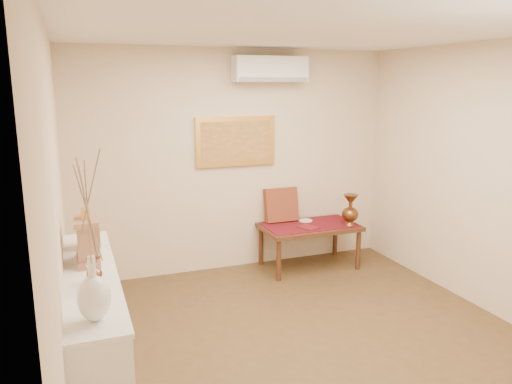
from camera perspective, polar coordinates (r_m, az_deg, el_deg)
name	(u,v)px	position (r m, az deg, el deg)	size (l,w,h in m)	color
floor	(317,351)	(4.59, 7.02, -17.61)	(4.50, 4.50, 0.00)	brown
ceiling	(327,27)	(4.01, 8.08, 18.15)	(4.50, 4.50, 0.00)	white
wall_back	(235,161)	(6.13, -2.38, 3.52)	(4.00, 0.02, 2.70)	beige
wall_left	(59,224)	(3.64, -21.63, -3.46)	(0.02, 4.50, 2.70)	beige
wall_right	(509,184)	(5.32, 26.91, 0.85)	(0.02, 4.50, 2.70)	beige
white_vase	(90,238)	(2.86, -18.48, -5.05)	(0.18, 0.18, 0.96)	silver
candlestick	(90,278)	(3.38, -18.40, -9.32)	(0.09, 0.09, 0.19)	silver
brass_urn_small	(94,267)	(3.50, -18.03, -8.15)	(0.10, 0.10, 0.23)	brown
table_cloth	(310,225)	(6.29, 6.14, -3.75)	(1.14, 0.59, 0.01)	maroon
brass_urn_tall	(350,207)	(6.29, 10.74, -1.64)	(0.21, 0.21, 0.47)	brown
plate	(305,221)	(6.44, 5.67, -3.26)	(0.18, 0.18, 0.01)	silver
menu	(308,227)	(6.14, 5.96, -4.03)	(0.18, 0.25, 0.01)	maroon
cushion	(281,205)	(6.36, 2.90, -1.46)	(0.43, 0.10, 0.43)	#5E1214
display_ledge	(94,336)	(3.94, -17.98, -15.38)	(0.37, 2.02, 0.98)	white
mantel_clock	(87,240)	(3.90, -18.72, -5.17)	(0.17, 0.36, 0.41)	#A87656
wooden_chest	(89,232)	(4.27, -18.54, -4.41)	(0.16, 0.21, 0.24)	#A87656
low_table	(309,230)	(6.31, 6.13, -4.35)	(1.20, 0.70, 0.55)	#4F2A17
painting	(236,141)	(6.08, -2.32, 5.82)	(1.00, 0.06, 0.60)	gold
ac_unit	(270,69)	(6.08, 1.61, 13.84)	(0.90, 0.25, 0.30)	white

